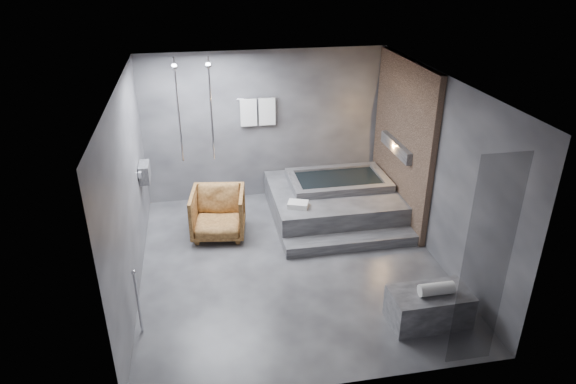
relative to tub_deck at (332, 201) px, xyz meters
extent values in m
plane|color=#2D2D30|center=(-1.05, -1.45, -0.25)|extent=(5.00, 5.00, 0.00)
cube|color=#4C4C4E|center=(-1.05, -1.45, 2.55)|extent=(4.50, 5.00, 0.04)
cube|color=#37373C|center=(-1.05, 1.05, 1.15)|extent=(4.50, 0.04, 2.80)
cube|color=#37373C|center=(-1.05, -3.95, 1.15)|extent=(4.50, 0.04, 2.80)
cube|color=#37373C|center=(-3.30, -1.45, 1.15)|extent=(0.04, 5.00, 2.80)
cube|color=#37373C|center=(1.20, -1.45, 1.15)|extent=(0.04, 5.00, 2.80)
cube|color=#A37B5F|center=(1.14, -0.20, 1.15)|extent=(0.10, 2.40, 2.78)
cube|color=#FF9938|center=(1.06, -0.20, 1.05)|extent=(0.14, 1.20, 0.20)
cube|color=gray|center=(-3.21, -0.05, 0.85)|extent=(0.16, 0.42, 0.30)
imported|color=beige|center=(-3.20, -0.15, 0.80)|extent=(0.08, 0.08, 0.21)
imported|color=beige|center=(-3.20, 0.05, 0.78)|extent=(0.07, 0.07, 0.15)
cylinder|color=silver|center=(-2.05, 0.60, 1.65)|extent=(0.04, 0.04, 1.80)
cylinder|color=silver|center=(-2.60, 0.60, 1.65)|extent=(0.04, 0.04, 1.80)
cylinder|color=silver|center=(-1.20, 0.99, 1.70)|extent=(0.75, 0.02, 0.02)
cube|color=white|center=(-1.37, 0.97, 1.45)|extent=(0.30, 0.06, 0.50)
cube|color=white|center=(-1.03, 0.97, 1.45)|extent=(0.30, 0.06, 0.50)
cylinder|color=silver|center=(-3.20, -2.65, 0.20)|extent=(0.04, 0.04, 0.90)
cube|color=black|center=(0.60, -3.90, 1.10)|extent=(0.55, 0.01, 2.60)
cube|color=#323235|center=(0.00, 0.00, 0.00)|extent=(2.20, 2.00, 0.50)
cube|color=#323235|center=(0.00, -1.18, -0.16)|extent=(2.20, 0.36, 0.18)
cube|color=#38383B|center=(0.45, -3.12, -0.02)|extent=(1.03, 0.58, 0.46)
imported|color=#4E2E13|center=(-2.08, -0.38, 0.15)|extent=(0.99, 1.01, 0.81)
cylinder|color=white|center=(0.49, -3.17, 0.29)|extent=(0.45, 0.16, 0.16)
cube|color=silver|center=(-0.76, -0.58, 0.29)|extent=(0.40, 0.34, 0.09)
camera|label=1|loc=(-2.31, -8.02, 4.19)|focal=32.00mm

